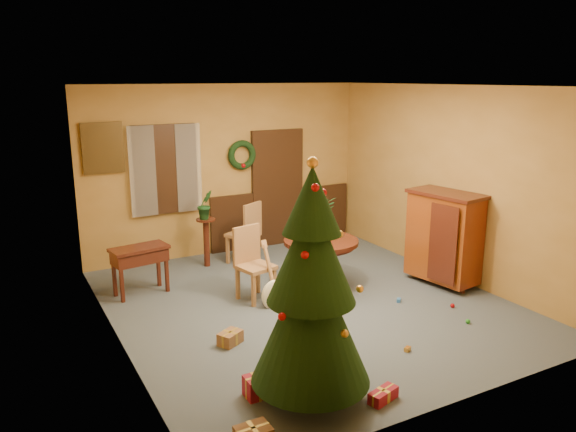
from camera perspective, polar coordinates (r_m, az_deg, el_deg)
room_envelope at (r=9.85m, az=-4.93°, el=2.84°), size 5.50×5.50×5.50m
dining_table at (r=8.14m, az=3.35°, el=-3.90°), size 1.07×1.07×0.74m
urn at (r=8.04m, az=3.38°, el=-1.72°), size 0.27×0.27×0.20m
centerpiece_plant at (r=7.96m, az=3.41°, el=0.46°), size 0.38×0.33×0.43m
chair_near at (r=7.78m, az=-3.68°, el=-4.53°), size 0.53×0.53×1.02m
chair_far at (r=9.21m, az=-4.20°, el=-1.52°), size 0.61×0.61×1.04m
guitar at (r=7.50m, az=-1.46°, el=-6.17°), size 0.50×0.63×0.84m
plant_stand at (r=9.17m, az=-8.30°, el=-2.10°), size 0.31×0.31×0.80m
stand_plant at (r=9.03m, az=-8.42°, el=1.15°), size 0.30×0.26×0.47m
christmas_tree at (r=5.18m, az=2.37°, el=-7.56°), size 1.13×1.13×2.34m
writing_desk at (r=8.18m, az=-14.83°, el=-4.21°), size 0.84×0.50×0.70m
sideboard at (r=8.55m, az=15.58°, el=-1.91°), size 0.74×1.16×1.40m
gift_b at (r=5.67m, az=-3.29°, el=-16.94°), size 0.21×0.21×0.21m
gift_c at (r=6.68m, az=-5.89°, el=-12.21°), size 0.33×0.30×0.15m
gift_d at (r=5.69m, az=9.65°, el=-17.52°), size 0.35×0.22×0.12m
toy_a at (r=7.94m, az=11.19°, el=-8.39°), size 0.09×0.09×0.05m
toy_b at (r=7.50m, az=17.81°, el=-10.16°), size 0.06×0.06×0.06m
toy_c at (r=6.88m, az=1.66°, el=-11.78°), size 0.09×0.09×0.05m
toy_d at (r=7.92m, az=16.38°, el=-8.73°), size 0.06×0.06×0.06m
toy_e at (r=6.64m, az=12.04°, el=-13.08°), size 0.09×0.08×0.05m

